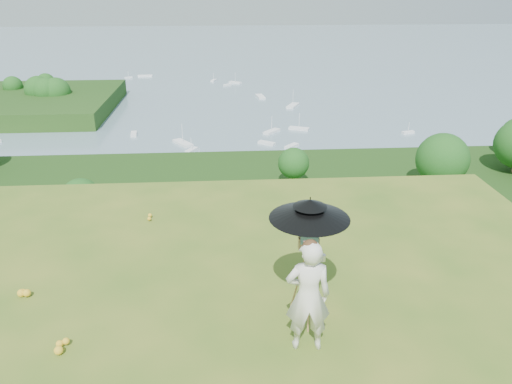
{
  "coord_description": "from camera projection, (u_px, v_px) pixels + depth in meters",
  "views": [
    {
      "loc": [
        0.06,
        -5.46,
        5.01
      ],
      "look_at": [
        0.66,
        3.35,
        1.21
      ],
      "focal_mm": 35.0,
      "sensor_mm": 36.0,
      "label": 1
    }
  ],
  "objects": [
    {
      "name": "harbor_town",
      "position": [
        225.0,
        192.0,
        87.38
      ],
      "size": [
        110.0,
        22.0,
        5.0
      ],
      "primitive_type": null,
      "color": "silver",
      "rests_on": "shoreline_tier"
    },
    {
      "name": "ground",
      "position": [
        225.0,
        367.0,
        6.98
      ],
      "size": [
        14.0,
        14.0,
        0.0
      ],
      "primitive_type": "plane",
      "color": "#3C671D",
      "rests_on": "ground"
    },
    {
      "name": "forest_slope",
      "position": [
        228.0,
        343.0,
        50.52
      ],
      "size": [
        140.0,
        56.0,
        22.0
      ],
      "primitive_type": "cube",
      "color": "black",
      "rests_on": "bay_water"
    },
    {
      "name": "sun_umbrella",
      "position": [
        309.0,
        222.0,
        7.29
      ],
      "size": [
        1.33,
        1.33,
        0.8
      ],
      "primitive_type": null,
      "rotation": [
        0.0,
        0.0,
        0.12
      ],
      "color": "black",
      "rests_on": "field_easel"
    },
    {
      "name": "bay_water",
      "position": [
        221.0,
        66.0,
        240.37
      ],
      "size": [
        700.0,
        700.0,
        0.0
      ],
      "primitive_type": "plane",
      "color": "gray",
      "rests_on": "ground"
    },
    {
      "name": "moored_boats",
      "position": [
        185.0,
        103.0,
        167.06
      ],
      "size": [
        140.0,
        140.0,
        0.7
      ],
      "primitive_type": null,
      "color": "white",
      "rests_on": "bay_water"
    },
    {
      "name": "wildflowers",
      "position": [
        225.0,
        351.0,
        7.19
      ],
      "size": [
        10.0,
        10.5,
        0.12
      ],
      "primitive_type": null,
      "color": "yellow",
      "rests_on": "ground"
    },
    {
      "name": "field_easel",
      "position": [
        307.0,
        277.0,
        7.62
      ],
      "size": [
        0.62,
        0.62,
        1.62
      ],
      "primitive_type": null,
      "rotation": [
        0.0,
        0.0,
        0.02
      ],
      "color": "#95643E",
      "rests_on": "ground"
    },
    {
      "name": "slope_trees",
      "position": [
        225.0,
        219.0,
        44.99
      ],
      "size": [
        110.0,
        50.0,
        6.0
      ],
      "primitive_type": null,
      "color": "#1B5018",
      "rests_on": "forest_slope"
    },
    {
      "name": "painter",
      "position": [
        308.0,
        296.0,
        7.03
      ],
      "size": [
        0.66,
        0.45,
        1.77
      ],
      "primitive_type": "imported",
      "rotation": [
        0.0,
        0.0,
        3.1
      ],
      "color": "silver",
      "rests_on": "ground"
    },
    {
      "name": "painter_cap",
      "position": [
        311.0,
        244.0,
        6.7
      ],
      "size": [
        0.25,
        0.29,
        0.1
      ],
      "primitive_type": null,
      "rotation": [
        0.0,
        0.0,
        0.11
      ],
      "color": "#C8706D",
      "rests_on": "painter"
    },
    {
      "name": "shoreline_tier",
      "position": [
        225.0,
        225.0,
        89.95
      ],
      "size": [
        170.0,
        28.0,
        8.0
      ],
      "primitive_type": "cube",
      "color": "slate",
      "rests_on": "bay_water"
    }
  ]
}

